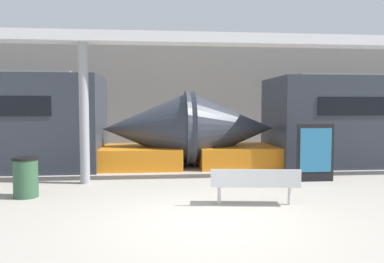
{
  "coord_description": "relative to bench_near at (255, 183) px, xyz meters",
  "views": [
    {
      "loc": [
        -0.86,
        -6.51,
        2.05
      ],
      "look_at": [
        0.13,
        3.56,
        1.4
      ],
      "focal_mm": 35.0,
      "sensor_mm": 36.0,
      "label": 1
    }
  ],
  "objects": [
    {
      "name": "support_column_near",
      "position": [
        -3.97,
        2.67,
        1.41
      ],
      "size": [
        0.26,
        0.26,
        3.78
      ],
      "primitive_type": "cylinder",
      "color": "gray",
      "rests_on": "ground_plane"
    },
    {
      "name": "station_wall",
      "position": [
        -1.21,
        10.63,
        2.02
      ],
      "size": [
        56.0,
        0.2,
        5.0
      ],
      "primitive_type": "cube",
      "color": "gray",
      "rests_on": "ground_plane"
    },
    {
      "name": "trash_bin",
      "position": [
        -5.02,
        1.2,
        -0.02
      ],
      "size": [
        0.57,
        0.57,
        0.92
      ],
      "color": "#2D5138",
      "rests_on": "ground_plane"
    },
    {
      "name": "ground_plane",
      "position": [
        -1.21,
        -1.07,
        -0.48
      ],
      "size": [
        60.0,
        60.0,
        0.0
      ],
      "primitive_type": "plane",
      "color": "#A8A093"
    },
    {
      "name": "poster_board",
      "position": [
        2.33,
        2.31,
        0.33
      ],
      "size": [
        1.05,
        0.07,
        1.59
      ],
      "color": "black",
      "rests_on": "ground_plane"
    },
    {
      "name": "canopy_beam",
      "position": [
        -3.97,
        2.67,
        3.44
      ],
      "size": [
        28.0,
        0.6,
        0.28
      ],
      "primitive_type": "cube",
      "color": "silver",
      "rests_on": "support_column_near"
    },
    {
      "name": "bench_near",
      "position": [
        0.0,
        0.0,
        0.0
      ],
      "size": [
        1.9,
        0.67,
        0.78
      ],
      "rotation": [
        0.0,
        0.0,
        -0.13
      ],
      "color": "silver",
      "rests_on": "ground_plane"
    }
  ]
}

